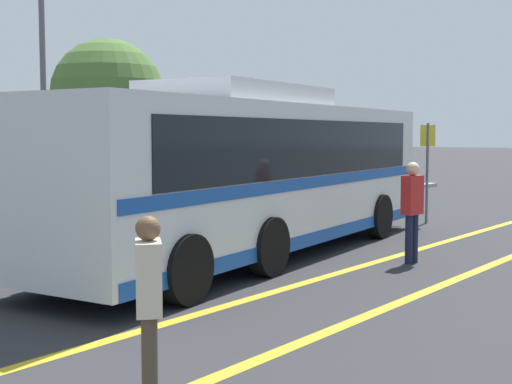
# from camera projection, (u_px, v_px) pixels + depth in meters

# --- Properties ---
(ground_plane) EXTENTS (220.00, 220.00, 0.00)m
(ground_plane) POSITION_uv_depth(u_px,v_px,m) (256.00, 251.00, 14.44)
(ground_plane) COLOR #2D2D30
(lane_strip_0) EXTENTS (31.02, 0.20, 0.01)m
(lane_strip_0) POSITION_uv_depth(u_px,v_px,m) (354.00, 268.00, 12.56)
(lane_strip_0) COLOR gold
(lane_strip_0) RESTS_ON ground_plane
(lane_strip_1) EXTENTS (31.02, 0.20, 0.01)m
(lane_strip_1) POSITION_uv_depth(u_px,v_px,m) (452.00, 281.00, 11.46)
(lane_strip_1) COLOR gold
(lane_strip_1) RESTS_ON ground_plane
(curb_strip) EXTENTS (39.02, 0.36, 0.15)m
(curb_strip) POSITION_uv_depth(u_px,v_px,m) (91.00, 230.00, 16.97)
(curb_strip) COLOR #99999E
(curb_strip) RESTS_ON ground_plane
(transit_bus) EXTENTS (11.53, 3.94, 3.27)m
(transit_bus) POSITION_uv_depth(u_px,v_px,m) (256.00, 170.00, 13.76)
(transit_bus) COLOR silver
(transit_bus) RESTS_ON ground_plane
(parked_car_2) EXTENTS (4.45, 1.94, 1.42)m
(parked_car_2) POSITION_uv_depth(u_px,v_px,m) (126.00, 205.00, 16.67)
(parked_car_2) COLOR #9E9EA3
(parked_car_2) RESTS_ON ground_plane
(parked_car_3) EXTENTS (4.80, 2.02, 1.57)m
(parked_car_3) POSITION_uv_depth(u_px,v_px,m) (284.00, 187.00, 21.41)
(parked_car_3) COLOR navy
(parked_car_3) RESTS_ON ground_plane
(pedestrian_0) EXTENTS (0.45, 0.28, 1.86)m
(pedestrian_0) POSITION_uv_depth(u_px,v_px,m) (412.00, 205.00, 13.00)
(pedestrian_0) COLOR #191E38
(pedestrian_0) RESTS_ON ground_plane
(pedestrian_1) EXTENTS (0.45, 0.46, 1.67)m
(pedestrian_1) POSITION_uv_depth(u_px,v_px,m) (149.00, 298.00, 6.19)
(pedestrian_1) COLOR brown
(pedestrian_1) RESTS_ON ground_plane
(bus_stop_sign) EXTENTS (0.08, 0.40, 2.65)m
(bus_stop_sign) POSITION_uv_depth(u_px,v_px,m) (427.00, 161.00, 18.81)
(bus_stop_sign) COLOR #59595E
(bus_stop_sign) RESTS_ON ground_plane
(street_lamp) EXTENTS (0.46, 0.46, 7.39)m
(street_lamp) POSITION_uv_depth(u_px,v_px,m) (42.00, 24.00, 17.10)
(street_lamp) COLOR #59595E
(street_lamp) RESTS_ON ground_plane
(tree_0) EXTENTS (3.59, 3.59, 5.37)m
(tree_0) POSITION_uv_depth(u_px,v_px,m) (108.00, 96.00, 22.56)
(tree_0) COLOR #513823
(tree_0) RESTS_ON ground_plane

